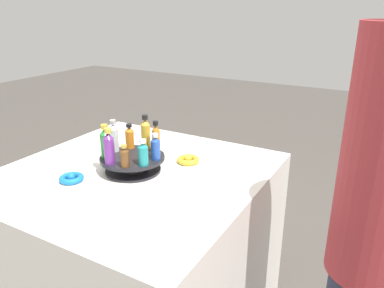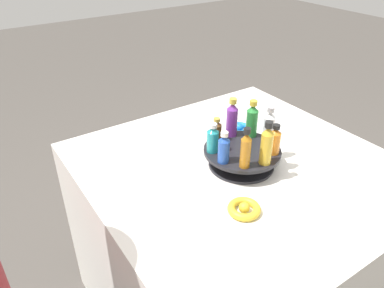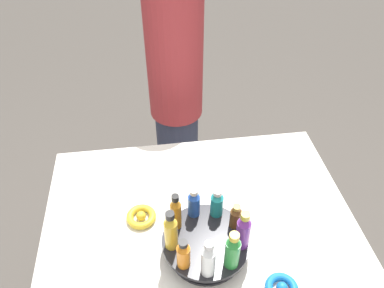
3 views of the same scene
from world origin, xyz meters
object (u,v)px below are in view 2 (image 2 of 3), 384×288
at_px(display_stand, 242,156).
at_px(bottle_purple, 232,119).
at_px(bottle_orange, 275,140).
at_px(bottle_clear, 269,127).
at_px(bottle_blue, 224,148).
at_px(ribbon_bow_blue, 239,129).
at_px(bottle_amber, 246,149).
at_px(bottle_gold, 267,145).
at_px(bottle_green, 252,120).
at_px(bottle_teal, 213,139).
at_px(ribbon_bow_gold, 244,209).
at_px(bottle_brown, 216,131).

bearing_deg(display_stand, bottle_purple, 72.97).
relative_size(bottle_orange, bottle_clear, 0.78).
relative_size(bottle_blue, ribbon_bow_blue, 1.15).
height_order(display_stand, bottle_amber, bottle_amber).
height_order(bottle_gold, bottle_blue, bottle_gold).
distance_m(bottle_green, bottle_teal, 0.18).
xyz_separation_m(bottle_gold, bottle_purple, (0.03, 0.20, -0.00)).
bearing_deg(bottle_orange, bottle_teal, 142.97).
xyz_separation_m(bottle_orange, bottle_teal, (-0.16, 0.12, -0.00)).
distance_m(bottle_blue, ribbon_bow_gold, 0.21).
relative_size(bottle_amber, bottle_brown, 1.55).
bearing_deg(ribbon_bow_blue, bottle_brown, -153.19).
relative_size(bottle_clear, ribbon_bow_blue, 1.44).
relative_size(display_stand, ribbon_bow_gold, 2.68).
relative_size(bottle_purple, ribbon_bow_gold, 1.46).
height_order(display_stand, bottle_blue, bottle_blue).
distance_m(display_stand, bottle_gold, 0.14).
height_order(bottle_purple, bottle_teal, bottle_purple).
bearing_deg(bottle_amber, display_stand, 52.97).
bearing_deg(display_stand, ribbon_bow_blue, 51.75).
height_order(bottle_clear, bottle_brown, bottle_clear).
relative_size(bottle_amber, bottle_purple, 0.96).
bearing_deg(bottle_gold, bottle_green, 62.97).
distance_m(bottle_clear, ribbon_bow_gold, 0.34).
bearing_deg(bottle_teal, ribbon_bow_gold, -103.94).
distance_m(bottle_brown, ribbon_bow_blue, 0.24).
relative_size(bottle_purple, bottle_brown, 1.62).
distance_m(bottle_brown, bottle_teal, 0.07).
bearing_deg(ribbon_bow_gold, bottle_purple, 58.01).
relative_size(bottle_teal, ribbon_bow_gold, 1.06).
relative_size(bottle_amber, ribbon_bow_blue, 1.46).
height_order(bottle_green, bottle_blue, bottle_green).
bearing_deg(bottle_purple, display_stand, -107.03).
relative_size(bottle_orange, bottle_teal, 1.02).
xyz_separation_m(display_stand, bottle_purple, (0.03, 0.10, 0.10)).
distance_m(bottle_gold, bottle_teal, 0.18).
relative_size(bottle_teal, ribbon_bow_blue, 1.10).
xyz_separation_m(bottle_teal, ribbon_bow_gold, (-0.06, -0.24, -0.10)).
xyz_separation_m(display_stand, bottle_orange, (0.07, -0.08, 0.08)).
relative_size(bottle_amber, bottle_gold, 0.93).
relative_size(bottle_gold, bottle_orange, 1.40).
height_order(bottle_amber, bottle_green, same).
height_order(bottle_amber, bottle_clear, bottle_amber).
bearing_deg(bottle_green, bottle_orange, -97.03).
relative_size(bottle_orange, ribbon_bow_gold, 1.08).
distance_m(bottle_green, bottle_brown, 0.14).
bearing_deg(ribbon_bow_blue, bottle_green, -115.47).
bearing_deg(bottle_green, bottle_purple, 142.97).
bearing_deg(bottle_amber, bottle_green, 42.97).
distance_m(bottle_gold, bottle_green, 0.18).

